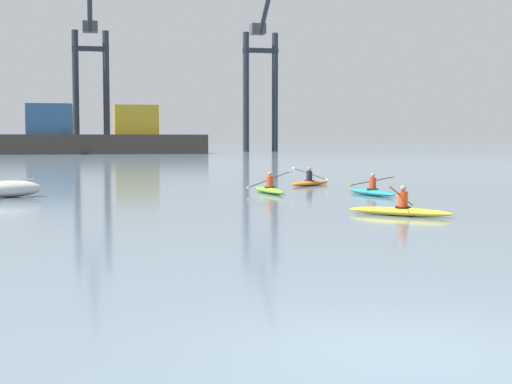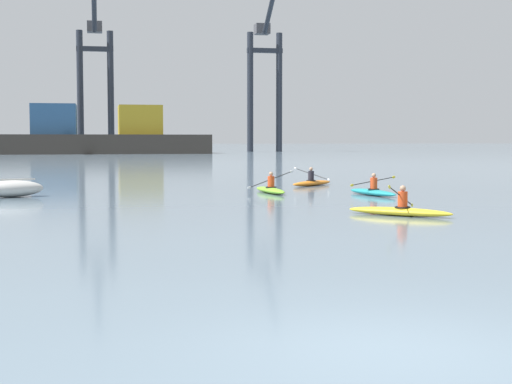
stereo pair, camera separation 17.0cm
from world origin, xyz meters
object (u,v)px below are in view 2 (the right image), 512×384
gantry_crane_east_mid (265,70)px  kayak_teal (372,191)px  kayak_yellow (400,210)px  kayak_orange (312,182)px  container_barge (56,137)px  kayak_lime (270,189)px  gantry_crane_west_mid (95,68)px  capsized_dinghy (11,189)px

gantry_crane_east_mid → kayak_teal: bearing=-100.2°
kayak_teal → kayak_yellow: kayak_yellow is taller
gantry_crane_east_mid → kayak_teal: 115.66m
gantry_crane_east_mid → kayak_orange: bearing=-101.3°
container_barge → kayak_yellow: bearing=-81.4°
container_barge → kayak_orange: bearing=-79.0°
kayak_teal → kayak_lime: kayak_lime is taller
kayak_teal → container_barge: bearing=100.6°
container_barge → gantry_crane_west_mid: bearing=67.5°
kayak_teal → gantry_crane_east_mid: bearing=79.8°
capsized_dinghy → kayak_lime: kayak_lime is taller
container_barge → capsized_dinghy: bearing=-88.0°
capsized_dinghy → kayak_teal: size_ratio=0.81×
kayak_orange → kayak_yellow: 15.29m
capsized_dinghy → kayak_orange: kayak_orange is taller
container_barge → kayak_orange: container_barge is taller
capsized_dinghy → kayak_teal: (14.95, -2.16, -0.18)m
gantry_crane_east_mid → gantry_crane_west_mid: bearing=178.1°
container_barge → kayak_yellow: container_barge is taller
container_barge → kayak_teal: (18.34, -98.27, -2.61)m
container_barge → capsized_dinghy: 96.20m
container_barge → kayak_lime: container_barge is taller
gantry_crane_east_mid → kayak_orange: (-21.05, -105.80, -15.63)m
kayak_lime → kayak_yellow: bearing=-80.5°
gantry_crane_west_mid → kayak_yellow: size_ratio=10.94×
container_barge → kayak_lime: size_ratio=14.80×
gantry_crane_west_mid → container_barge: bearing=-112.5°
gantry_crane_east_mid → kayak_teal: (-20.39, -112.78, -15.63)m
kayak_teal → kayak_yellow: 8.53m
gantry_crane_west_mid → capsized_dinghy: size_ratio=11.25×
container_barge → kayak_yellow: (16.13, -106.50, -2.61)m
gantry_crane_east_mid → capsized_dinghy: gantry_crane_east_mid is taller
kayak_lime → kayak_yellow: kayak_yellow is taller
kayak_lime → kayak_teal: bearing=-28.8°
container_barge → kayak_teal: container_barge is taller
kayak_yellow → container_barge: bearing=98.6°
kayak_lime → kayak_yellow: 10.56m
gantry_crane_east_mid → capsized_dinghy: (-35.34, -110.62, -15.45)m
kayak_lime → capsized_dinghy: bearing=-179.9°
container_barge → kayak_teal: size_ratio=14.78×
kayak_teal → kayak_yellow: bearing=-105.0°
gantry_crane_west_mid → kayak_yellow: 123.42m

